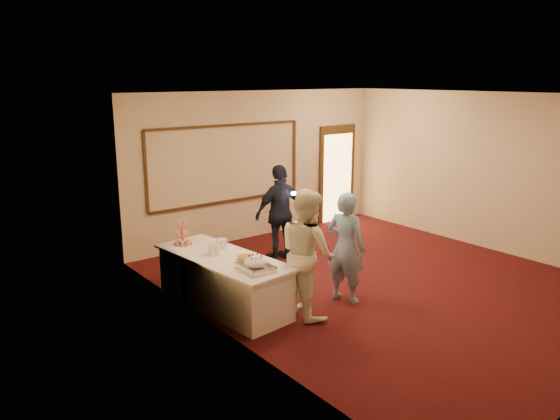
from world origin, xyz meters
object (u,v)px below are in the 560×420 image
at_px(pavlova_tray, 256,264).
at_px(plate_stack_a, 214,250).
at_px(plate_stack_b, 222,244).
at_px(cupcake_stand, 182,235).
at_px(guest, 281,213).
at_px(tart, 246,258).
at_px(man, 346,247).
at_px(buffet_table, 224,281).
at_px(woman, 307,253).

xyz_separation_m(pavlova_tray, plate_stack_a, (-0.11, 0.89, -0.01)).
xyz_separation_m(plate_stack_a, plate_stack_b, (0.24, 0.18, -0.00)).
relative_size(cupcake_stand, plate_stack_a, 2.32).
distance_m(cupcake_stand, plate_stack_a, 0.74).
relative_size(plate_stack_a, plate_stack_b, 1.04).
bearing_deg(cupcake_stand, pavlova_tray, -81.66).
bearing_deg(plate_stack_a, guest, 27.26).
height_order(cupcake_stand, tart, cupcake_stand).
height_order(pavlova_tray, plate_stack_b, pavlova_tray).
relative_size(plate_stack_b, man, 0.10).
bearing_deg(buffet_table, plate_stack_a, 116.50).
distance_m(plate_stack_b, woman, 1.38).
height_order(plate_stack_b, woman, woman).
relative_size(plate_stack_b, tart, 0.59).
xyz_separation_m(plate_stack_b, man, (1.37, -1.23, -0.01)).
xyz_separation_m(plate_stack_b, tart, (-0.01, -0.67, -0.04)).
xyz_separation_m(buffet_table, woman, (0.80, -0.91, 0.51)).
bearing_deg(cupcake_stand, guest, 8.31).
bearing_deg(pavlova_tray, buffet_table, 93.21).
relative_size(cupcake_stand, plate_stack_b, 2.41).
relative_size(plate_stack_a, tart, 0.62).
bearing_deg(buffet_table, plate_stack_b, 61.77).
bearing_deg(plate_stack_a, man, -33.02).
bearing_deg(man, plate_stack_a, 38.54).
relative_size(buffet_table, tart, 8.17).
height_order(plate_stack_a, plate_stack_b, plate_stack_a).
xyz_separation_m(buffet_table, cupcake_stand, (-0.19, 0.86, 0.53)).
xyz_separation_m(plate_stack_a, tart, (0.23, -0.49, -0.05)).
relative_size(buffet_table, woman, 1.32).
height_order(buffet_table, cupcake_stand, cupcake_stand).
relative_size(tart, man, 0.17).
distance_m(cupcake_stand, guest, 2.15).
relative_size(cupcake_stand, guest, 0.24).
relative_size(buffet_table, guest, 1.35).
height_order(plate_stack_b, tart, plate_stack_b).
bearing_deg(guest, plate_stack_b, 30.65).
bearing_deg(plate_stack_b, cupcake_stand, 124.27).
distance_m(buffet_table, plate_stack_b, 0.58).
distance_m(tart, man, 1.49).
xyz_separation_m(pavlova_tray, man, (1.50, -0.16, -0.02)).
xyz_separation_m(pavlova_tray, cupcake_stand, (-0.24, 1.61, 0.07)).
relative_size(tart, guest, 0.17).
bearing_deg(buffet_table, pavlova_tray, -86.79).
bearing_deg(man, woman, 71.51).
distance_m(plate_stack_a, tart, 0.54).
bearing_deg(man, guest, -29.07).
height_order(plate_stack_a, guest, guest).
xyz_separation_m(cupcake_stand, guest, (2.13, 0.31, -0.04)).
xyz_separation_m(cupcake_stand, tart, (0.36, -1.21, -0.12)).
relative_size(pavlova_tray, woman, 0.30).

